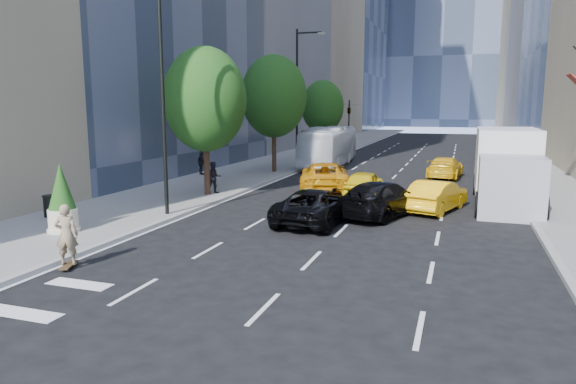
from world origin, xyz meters
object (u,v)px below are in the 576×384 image
(planter_shrub, at_px, (62,199))
(black_sedan_lincoln, at_px, (316,206))
(black_sedan_mercedes, at_px, (382,199))
(city_bus, at_px, (329,146))
(trash_can, at_px, (51,206))
(skateboarder, at_px, (67,239))
(box_truck, at_px, (507,167))

(planter_shrub, bearing_deg, black_sedan_lincoln, 31.00)
(black_sedan_mercedes, relative_size, city_bus, 0.47)
(black_sedan_lincoln, height_order, city_bus, city_bus)
(planter_shrub, bearing_deg, trash_can, 141.15)
(skateboarder, relative_size, trash_can, 2.10)
(black_sedan_lincoln, distance_m, box_truck, 9.86)
(skateboarder, relative_size, planter_shrub, 0.71)
(planter_shrub, bearing_deg, city_bus, 81.84)
(skateboarder, distance_m, planter_shrub, 4.33)
(black_sedan_lincoln, bearing_deg, skateboarder, 61.03)
(black_sedan_lincoln, distance_m, trash_can, 10.88)
(city_bus, relative_size, box_truck, 1.47)
(skateboarder, bearing_deg, city_bus, -112.98)
(city_bus, bearing_deg, planter_shrub, -100.84)
(skateboarder, xyz_separation_m, box_truck, (12.63, 14.34, 0.94))
(city_bus, distance_m, planter_shrub, 25.31)
(city_bus, height_order, box_truck, box_truck)
(skateboarder, height_order, black_sedan_mercedes, skateboarder)
(black_sedan_lincoln, distance_m, planter_shrub, 9.50)
(black_sedan_mercedes, bearing_deg, box_truck, -121.48)
(skateboarder, relative_size, black_sedan_lincoln, 0.36)
(black_sedan_mercedes, xyz_separation_m, city_bus, (-6.86, 18.02, 0.79))
(black_sedan_lincoln, xyz_separation_m, city_bus, (-4.53, 20.17, 0.84))
(box_truck, height_order, trash_can, box_truck)
(black_sedan_lincoln, relative_size, city_bus, 0.45)
(skateboarder, xyz_separation_m, city_bus, (0.63, 28.17, 0.65))
(planter_shrub, bearing_deg, skateboarder, -46.44)
(black_sedan_lincoln, distance_m, black_sedan_mercedes, 3.17)
(black_sedan_lincoln, height_order, planter_shrub, planter_shrub)
(skateboarder, xyz_separation_m, black_sedan_lincoln, (5.16, 8.00, -0.19))
(black_sedan_lincoln, distance_m, city_bus, 20.69)
(city_bus, xyz_separation_m, box_truck, (12.00, -13.83, 0.29))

